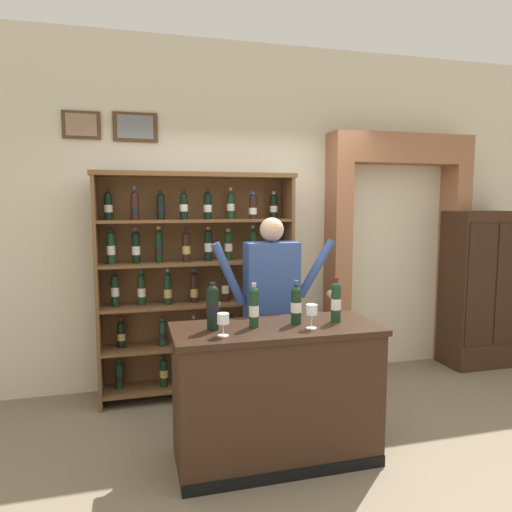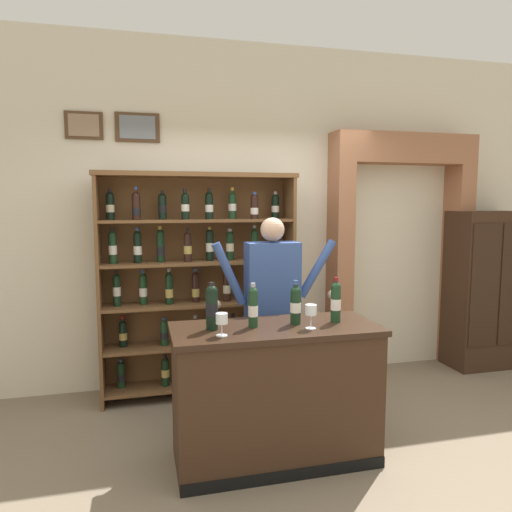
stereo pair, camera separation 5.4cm
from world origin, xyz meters
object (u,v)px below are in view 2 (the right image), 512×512
object	(u,v)px
wine_glass_right	(311,311)
tasting_bottle_prosecco	(296,304)
tasting_counter	(275,393)
tasting_bottle_vin_santo	(253,306)
wine_shelf	(198,277)
wine_glass_spare	(222,320)
tasting_bottle_brunello	(212,306)
tasting_bottle_super_tuscan	(336,301)
shopkeeper	(272,295)
side_cabinet	(484,289)

from	to	relation	value
wine_glass_right	tasting_bottle_prosecco	bearing A→B (deg)	111.89
tasting_counter	tasting_bottle_vin_santo	bearing A→B (deg)	174.28
wine_shelf	tasting_bottle_prosecco	size ratio (longest dim) A/B	6.73
wine_glass_right	wine_glass_spare	xyz separation A→B (m)	(-0.60, -0.03, -0.02)
wine_shelf	wine_glass_spare	size ratio (longest dim) A/B	14.04
tasting_bottle_brunello	tasting_bottle_super_tuscan	bearing A→B (deg)	-0.66
wine_shelf	tasting_bottle_vin_santo	xyz separation A→B (m)	(0.22, -1.26, -0.01)
tasting_counter	wine_glass_spare	distance (m)	0.71
shopkeeper	wine_glass_right	bearing A→B (deg)	-86.47
wine_glass_right	wine_shelf	bearing A→B (deg)	112.56
shopkeeper	tasting_bottle_brunello	distance (m)	0.87
tasting_bottle_brunello	tasting_bottle_super_tuscan	distance (m)	0.88
tasting_bottle_brunello	tasting_bottle_vin_santo	xyz separation A→B (m)	(0.28, -0.00, -0.02)
side_cabinet	wine_glass_spare	world-z (taller)	side_cabinet
tasting_bottle_prosecco	wine_glass_right	size ratio (longest dim) A/B	1.87
tasting_bottle_super_tuscan	wine_shelf	bearing A→B (deg)	122.62
tasting_bottle_prosecco	wine_glass_right	distance (m)	0.16
shopkeeper	wine_glass_spare	distance (m)	0.97
tasting_counter	shopkeeper	xyz separation A→B (m)	(0.16, 0.65, 0.56)
tasting_bottle_brunello	tasting_bottle_prosecco	world-z (taller)	tasting_bottle_brunello
side_cabinet	tasting_bottle_prosecco	world-z (taller)	side_cabinet
tasting_bottle_brunello	wine_glass_right	world-z (taller)	tasting_bottle_brunello
shopkeeper	wine_glass_spare	bearing A→B (deg)	-125.21
tasting_bottle_brunello	wine_glass_spare	size ratio (longest dim) A/B	2.17
tasting_counter	tasting_bottle_brunello	size ratio (longest dim) A/B	4.46
wine_shelf	shopkeeper	bearing A→B (deg)	-49.85
shopkeeper	tasting_bottle_prosecco	xyz separation A→B (m)	(-0.01, -0.62, 0.06)
shopkeeper	tasting_bottle_brunello	size ratio (longest dim) A/B	5.26
wine_shelf	tasting_bottle_super_tuscan	bearing A→B (deg)	-57.38
tasting_bottle_vin_santo	tasting_bottle_prosecco	world-z (taller)	tasting_bottle_prosecco
wine_shelf	side_cabinet	xyz separation A→B (m)	(3.11, 0.01, -0.26)
tasting_bottle_vin_santo	wine_glass_spare	xyz separation A→B (m)	(-0.24, -0.16, -0.04)
wine_shelf	shopkeeper	world-z (taller)	wine_shelf
tasting_counter	tasting_bottle_brunello	bearing A→B (deg)	177.51
tasting_bottle_brunello	wine_glass_spare	bearing A→B (deg)	-76.86
tasting_bottle_brunello	tasting_bottle_prosecco	size ratio (longest dim) A/B	1.04
tasting_counter	tasting_bottle_super_tuscan	size ratio (longest dim) A/B	4.44
wine_glass_right	wine_glass_spare	distance (m)	0.61
tasting_bottle_brunello	tasting_bottle_vin_santo	bearing A→B (deg)	-0.71
tasting_counter	tasting_bottle_vin_santo	distance (m)	0.64
tasting_bottle_vin_santo	tasting_counter	bearing A→B (deg)	-5.72
tasting_bottle_vin_santo	tasting_bottle_prosecco	distance (m)	0.31
tasting_counter	wine_glass_right	world-z (taller)	wine_glass_right
wine_shelf	tasting_bottle_brunello	bearing A→B (deg)	-92.83
wine_glass_right	tasting_bottle_brunello	bearing A→B (deg)	168.02
shopkeeper	tasting_bottle_brunello	world-z (taller)	shopkeeper
shopkeeper	tasting_counter	bearing A→B (deg)	-104.08
side_cabinet	tasting_bottle_brunello	distance (m)	3.43
tasting_bottle_vin_santo	shopkeeper	bearing A→B (deg)	63.44
side_cabinet	tasting_bottle_prosecco	xyz separation A→B (m)	(-2.59, -1.26, 0.24)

